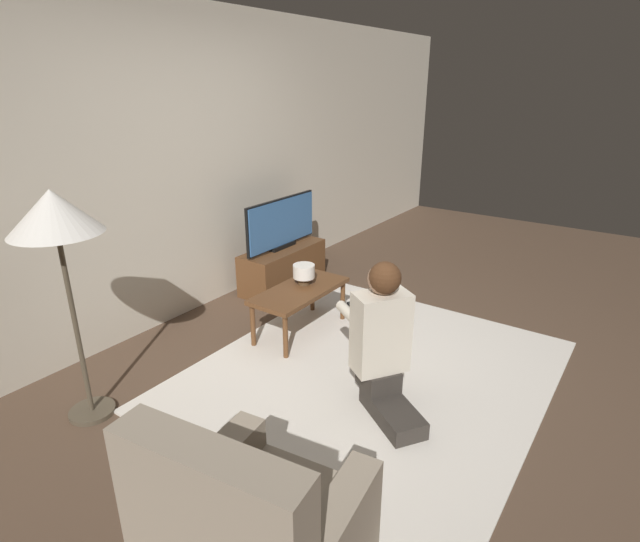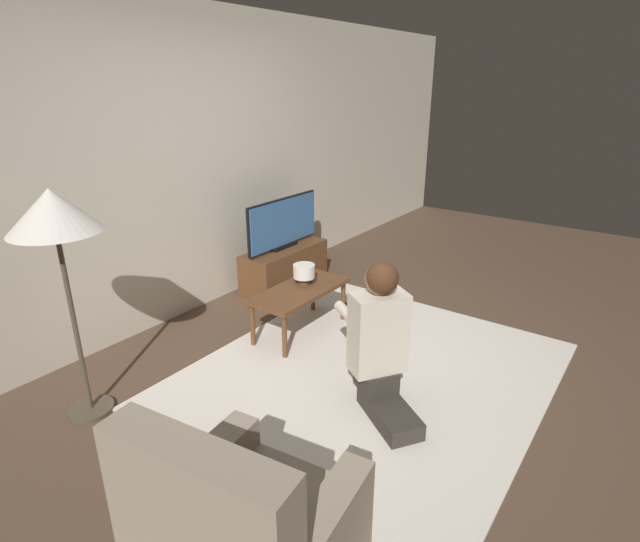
# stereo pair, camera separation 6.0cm
# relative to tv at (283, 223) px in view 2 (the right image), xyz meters

# --- Properties ---
(ground_plane) EXTENTS (10.00, 10.00, 0.00)m
(ground_plane) POSITION_rel_tv_xyz_m (-0.94, -1.57, -0.67)
(ground_plane) COLOR brown
(wall_back) EXTENTS (10.00, 0.06, 2.60)m
(wall_back) POSITION_rel_tv_xyz_m (-0.94, 0.36, 0.63)
(wall_back) COLOR beige
(wall_back) RESTS_ON ground_plane
(rug) EXTENTS (2.66, 2.27, 0.02)m
(rug) POSITION_rel_tv_xyz_m (-0.94, -1.57, -0.66)
(rug) COLOR silver
(rug) RESTS_ON ground_plane
(tv_stand) EXTENTS (0.97, 0.38, 0.41)m
(tv_stand) POSITION_rel_tv_xyz_m (0.00, -0.00, -0.46)
(tv_stand) COLOR brown
(tv_stand) RESTS_ON ground_plane
(tv) EXTENTS (0.99, 0.08, 0.50)m
(tv) POSITION_rel_tv_xyz_m (0.00, 0.00, 0.00)
(tv) COLOR black
(tv) RESTS_ON tv_stand
(coffee_table) EXTENTS (0.88, 0.41, 0.40)m
(coffee_table) POSITION_rel_tv_xyz_m (-0.72, -0.76, -0.32)
(coffee_table) COLOR brown
(coffee_table) RESTS_ON ground_plane
(floor_lamp) EXTENTS (0.51, 0.51, 1.44)m
(floor_lamp) POSITION_rel_tv_xyz_m (-2.35, -0.33, 0.59)
(floor_lamp) COLOR #4C4233
(floor_lamp) RESTS_ON ground_plane
(person_kneeling) EXTENTS (0.68, 0.84, 0.98)m
(person_kneeling) POSITION_rel_tv_xyz_m (-1.22, -1.79, -0.18)
(person_kneeling) COLOR #332D28
(person_kneeling) RESTS_ON rug
(table_lamp) EXTENTS (0.18, 0.18, 0.17)m
(table_lamp) POSITION_rel_tv_xyz_m (-0.62, -0.73, -0.16)
(table_lamp) COLOR #4C3823
(table_lamp) RESTS_ON coffee_table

